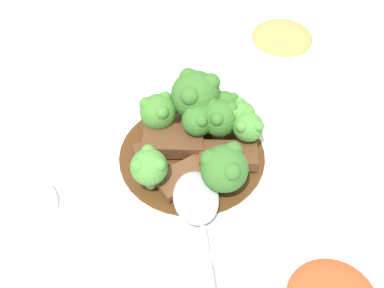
{
  "coord_description": "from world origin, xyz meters",
  "views": [
    {
      "loc": [
        -0.38,
        0.02,
        0.46
      ],
      "look_at": [
        0.0,
        0.0,
        0.03
      ],
      "focal_mm": 50.0,
      "sensor_mm": 36.0,
      "label": 1
    }
  ],
  "objects_px": {
    "beef_strip_2": "(173,141)",
    "broccoli_floret_8": "(224,168)",
    "broccoli_floret_0": "(241,115)",
    "serving_spoon": "(201,210)",
    "broccoli_floret_6": "(248,127)",
    "beef_strip_1": "(149,163)",
    "beef_strip_3": "(184,176)",
    "broccoli_floret_1": "(195,95)",
    "broccoli_floret_4": "(220,118)",
    "beef_strip_0": "(228,155)",
    "broccoli_floret_3": "(149,167)",
    "side_bowl_appetizer": "(281,47)",
    "broccoli_floret_2": "(158,111)",
    "broccoli_floret_7": "(224,105)",
    "broccoli_floret_5": "(197,121)",
    "main_plate": "(192,158)",
    "sauce_dish": "(23,205)"
  },
  "relations": [
    {
      "from": "beef_strip_2",
      "to": "broccoli_floret_8",
      "type": "relative_size",
      "value": 1.29
    },
    {
      "from": "broccoli_floret_0",
      "to": "serving_spoon",
      "type": "xyz_separation_m",
      "value": [
        -0.11,
        0.05,
        -0.02
      ]
    },
    {
      "from": "broccoli_floret_6",
      "to": "beef_strip_1",
      "type": "bearing_deg",
      "value": 101.65
    },
    {
      "from": "beef_strip_3",
      "to": "broccoli_floret_6",
      "type": "xyz_separation_m",
      "value": [
        0.04,
        -0.07,
        0.03
      ]
    },
    {
      "from": "beef_strip_3",
      "to": "broccoli_floret_0",
      "type": "distance_m",
      "value": 0.09
    },
    {
      "from": "beef_strip_1",
      "to": "beef_strip_3",
      "type": "distance_m",
      "value": 0.04
    },
    {
      "from": "broccoli_floret_1",
      "to": "broccoli_floret_4",
      "type": "distance_m",
      "value": 0.04
    },
    {
      "from": "broccoli_floret_0",
      "to": "serving_spoon",
      "type": "relative_size",
      "value": 0.21
    },
    {
      "from": "beef_strip_0",
      "to": "broccoli_floret_3",
      "type": "distance_m",
      "value": 0.09
    },
    {
      "from": "broccoli_floret_8",
      "to": "beef_strip_0",
      "type": "bearing_deg",
      "value": -13.84
    },
    {
      "from": "beef_strip_2",
      "to": "side_bowl_appetizer",
      "type": "xyz_separation_m",
      "value": [
        0.15,
        -0.15,
        -0.0
      ]
    },
    {
      "from": "beef_strip_2",
      "to": "beef_strip_3",
      "type": "relative_size",
      "value": 1.0
    },
    {
      "from": "beef_strip_0",
      "to": "broccoli_floret_4",
      "type": "xyz_separation_m",
      "value": [
        0.04,
        0.01,
        0.02
      ]
    },
    {
      "from": "beef_strip_0",
      "to": "broccoli_floret_3",
      "type": "height_order",
      "value": "broccoli_floret_3"
    },
    {
      "from": "broccoli_floret_1",
      "to": "broccoli_floret_6",
      "type": "distance_m",
      "value": 0.07
    },
    {
      "from": "broccoli_floret_1",
      "to": "broccoli_floret_6",
      "type": "relative_size",
      "value": 1.4
    },
    {
      "from": "beef_strip_1",
      "to": "broccoli_floret_2",
      "type": "xyz_separation_m",
      "value": [
        0.06,
        -0.01,
        0.02
      ]
    },
    {
      "from": "broccoli_floret_3",
      "to": "side_bowl_appetizer",
      "type": "height_order",
      "value": "broccoli_floret_3"
    },
    {
      "from": "beef_strip_3",
      "to": "broccoli_floret_1",
      "type": "xyz_separation_m",
      "value": [
        0.09,
        -0.02,
        0.03
      ]
    },
    {
      "from": "broccoli_floret_6",
      "to": "serving_spoon",
      "type": "bearing_deg",
      "value": 146.99
    },
    {
      "from": "broccoli_floret_7",
      "to": "broccoli_floret_4",
      "type": "bearing_deg",
      "value": 161.91
    },
    {
      "from": "beef_strip_3",
      "to": "broccoli_floret_8",
      "type": "height_order",
      "value": "broccoli_floret_8"
    },
    {
      "from": "broccoli_floret_0",
      "to": "broccoli_floret_4",
      "type": "height_order",
      "value": "broccoli_floret_4"
    },
    {
      "from": "serving_spoon",
      "to": "side_bowl_appetizer",
      "type": "bearing_deg",
      "value": -26.28
    },
    {
      "from": "broccoli_floret_5",
      "to": "broccoli_floret_0",
      "type": "bearing_deg",
      "value": -82.93
    },
    {
      "from": "broccoli_floret_2",
      "to": "broccoli_floret_4",
      "type": "height_order",
      "value": "broccoli_floret_4"
    },
    {
      "from": "broccoli_floret_3",
      "to": "broccoli_floret_4",
      "type": "height_order",
      "value": "same"
    },
    {
      "from": "main_plate",
      "to": "broccoli_floret_1",
      "type": "height_order",
      "value": "broccoli_floret_1"
    },
    {
      "from": "broccoli_floret_8",
      "to": "sauce_dish",
      "type": "relative_size",
      "value": 0.76
    },
    {
      "from": "broccoli_floret_7",
      "to": "side_bowl_appetizer",
      "type": "distance_m",
      "value": 0.15
    },
    {
      "from": "beef_strip_3",
      "to": "sauce_dish",
      "type": "bearing_deg",
      "value": 95.07
    },
    {
      "from": "broccoli_floret_0",
      "to": "serving_spoon",
      "type": "height_order",
      "value": "broccoli_floret_0"
    },
    {
      "from": "main_plate",
      "to": "serving_spoon",
      "type": "xyz_separation_m",
      "value": [
        -0.08,
        -0.0,
        0.02
      ]
    },
    {
      "from": "broccoli_floret_3",
      "to": "broccoli_floret_2",
      "type": "bearing_deg",
      "value": -7.31
    },
    {
      "from": "beef_strip_3",
      "to": "broccoli_floret_4",
      "type": "bearing_deg",
      "value": -35.55
    },
    {
      "from": "beef_strip_1",
      "to": "broccoli_floret_8",
      "type": "bearing_deg",
      "value": -112.96
    },
    {
      "from": "broccoli_floret_5",
      "to": "serving_spoon",
      "type": "relative_size",
      "value": 0.22
    },
    {
      "from": "main_plate",
      "to": "broccoli_floret_1",
      "type": "relative_size",
      "value": 3.99
    },
    {
      "from": "main_plate",
      "to": "broccoli_floret_8",
      "type": "relative_size",
      "value": 4.82
    },
    {
      "from": "beef_strip_2",
      "to": "broccoli_floret_4",
      "type": "xyz_separation_m",
      "value": [
        0.01,
        -0.05,
        0.02
      ]
    },
    {
      "from": "broccoli_floret_5",
      "to": "sauce_dish",
      "type": "relative_size",
      "value": 0.66
    },
    {
      "from": "beef_strip_1",
      "to": "serving_spoon",
      "type": "bearing_deg",
      "value": -142.16
    },
    {
      "from": "broccoli_floret_2",
      "to": "broccoli_floret_6",
      "type": "relative_size",
      "value": 0.97
    },
    {
      "from": "main_plate",
      "to": "beef_strip_3",
      "type": "relative_size",
      "value": 3.76
    },
    {
      "from": "beef_strip_3",
      "to": "broccoli_floret_4",
      "type": "distance_m",
      "value": 0.08
    },
    {
      "from": "broccoli_floret_0",
      "to": "serving_spoon",
      "type": "distance_m",
      "value": 0.12
    },
    {
      "from": "broccoli_floret_4",
      "to": "broccoli_floret_6",
      "type": "distance_m",
      "value": 0.03
    },
    {
      "from": "broccoli_floret_1",
      "to": "broccoli_floret_5",
      "type": "relative_size",
      "value": 1.4
    },
    {
      "from": "broccoli_floret_0",
      "to": "side_bowl_appetizer",
      "type": "xyz_separation_m",
      "value": [
        0.14,
        -0.07,
        -0.02
      ]
    },
    {
      "from": "main_plate",
      "to": "broccoli_floret_6",
      "type": "xyz_separation_m",
      "value": [
        0.01,
        -0.06,
        0.04
      ]
    }
  ]
}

